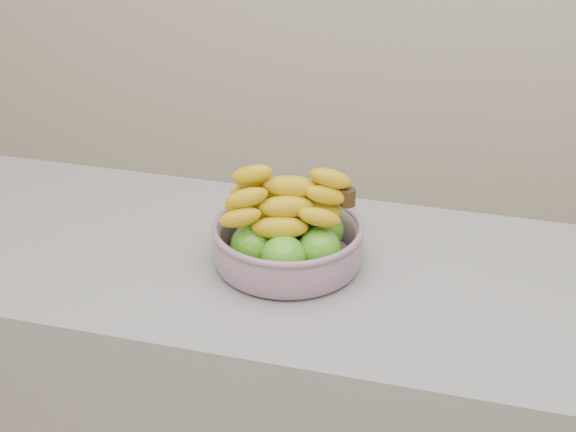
# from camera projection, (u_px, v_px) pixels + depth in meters

# --- Properties ---
(fruit_bowl) EXTENTS (0.28, 0.28, 0.18)m
(fruit_bowl) POSITION_uv_depth(u_px,v_px,m) (288.00, 237.00, 1.49)
(fruit_bowl) COLOR #A6AEC7
(fruit_bowl) RESTS_ON counter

